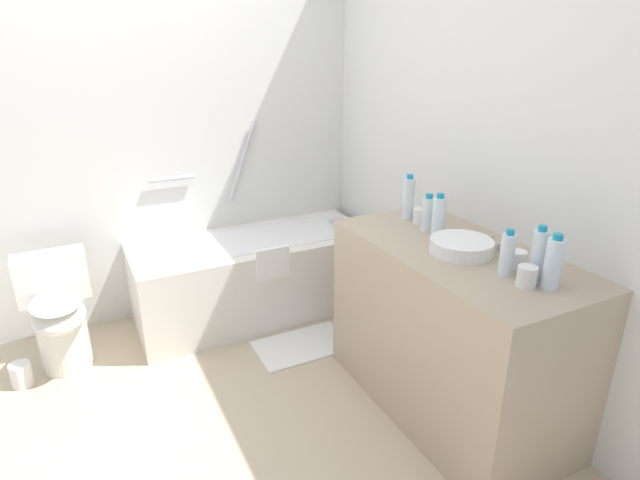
% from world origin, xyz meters
% --- Properties ---
extents(ground_plane, '(4.15, 4.15, 0.00)m').
position_xyz_m(ground_plane, '(0.00, 0.00, 0.00)').
color(ground_plane, '#C1AD8E').
extents(wall_back_tiled, '(3.55, 0.10, 2.57)m').
position_xyz_m(wall_back_tiled, '(0.00, 1.41, 1.28)').
color(wall_back_tiled, silver).
rests_on(wall_back_tiled, ground_plane).
extents(wall_right_mirror, '(0.10, 3.11, 2.57)m').
position_xyz_m(wall_right_mirror, '(1.63, 0.00, 1.28)').
color(wall_right_mirror, silver).
rests_on(wall_right_mirror, ground_plane).
extents(bathtub, '(1.59, 0.66, 1.28)m').
position_xyz_m(bathtub, '(0.72, 1.03, 0.29)').
color(bathtub, silver).
rests_on(bathtub, ground_plane).
extents(toilet, '(0.39, 0.53, 0.65)m').
position_xyz_m(toilet, '(-0.49, 0.96, 0.33)').
color(toilet, white).
rests_on(toilet, ground_plane).
extents(vanity_counter, '(0.63, 1.27, 0.87)m').
position_xyz_m(vanity_counter, '(1.26, -0.34, 0.44)').
color(vanity_counter, tan).
rests_on(vanity_counter, ground_plane).
extents(sink_basin, '(0.29, 0.29, 0.07)m').
position_xyz_m(sink_basin, '(1.24, -0.37, 0.90)').
color(sink_basin, white).
rests_on(sink_basin, vanity_counter).
extents(sink_faucet, '(0.10, 0.15, 0.06)m').
position_xyz_m(sink_faucet, '(1.41, -0.37, 0.90)').
color(sink_faucet, '#B1B1B6').
rests_on(sink_faucet, vanity_counter).
extents(water_bottle_0, '(0.06, 0.06, 0.23)m').
position_xyz_m(water_bottle_0, '(1.32, -0.73, 0.98)').
color(water_bottle_0, silver).
rests_on(water_bottle_0, vanity_counter).
extents(water_bottle_1, '(0.06, 0.06, 0.25)m').
position_xyz_m(water_bottle_1, '(1.31, 0.14, 0.99)').
color(water_bottle_1, silver).
rests_on(water_bottle_1, vanity_counter).
extents(water_bottle_2, '(0.07, 0.07, 0.22)m').
position_xyz_m(water_bottle_2, '(1.27, -0.16, 0.98)').
color(water_bottle_2, silver).
rests_on(water_bottle_2, vanity_counter).
extents(water_bottle_3, '(0.07, 0.07, 0.23)m').
position_xyz_m(water_bottle_3, '(1.31, -0.81, 0.98)').
color(water_bottle_3, silver).
rests_on(water_bottle_3, vanity_counter).
extents(water_bottle_4, '(0.06, 0.06, 0.20)m').
position_xyz_m(water_bottle_4, '(1.24, -0.64, 0.96)').
color(water_bottle_4, silver).
rests_on(water_bottle_4, vanity_counter).
extents(water_bottle_5, '(0.06, 0.06, 0.19)m').
position_xyz_m(water_bottle_5, '(1.29, -0.06, 0.96)').
color(water_bottle_5, silver).
rests_on(water_bottle_5, vanity_counter).
extents(drinking_glass_0, '(0.08, 0.08, 0.08)m').
position_xyz_m(drinking_glass_0, '(1.23, -0.76, 0.91)').
color(drinking_glass_0, white).
rests_on(drinking_glass_0, vanity_counter).
extents(drinking_glass_1, '(0.08, 0.08, 0.08)m').
position_xyz_m(drinking_glass_1, '(1.33, -0.61, 0.91)').
color(drinking_glass_1, white).
rests_on(drinking_glass_1, vanity_counter).
extents(drinking_glass_2, '(0.08, 0.08, 0.08)m').
position_xyz_m(drinking_glass_2, '(1.33, 0.05, 0.91)').
color(drinking_glass_2, white).
rests_on(drinking_glass_2, vanity_counter).
extents(bath_mat, '(0.58, 0.36, 0.01)m').
position_xyz_m(bath_mat, '(0.82, 0.48, 0.01)').
color(bath_mat, white).
rests_on(bath_mat, ground_plane).
extents(toilet_paper_roll, '(0.11, 0.11, 0.14)m').
position_xyz_m(toilet_paper_roll, '(-0.72, 0.82, 0.07)').
color(toilet_paper_roll, white).
rests_on(toilet_paper_roll, ground_plane).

